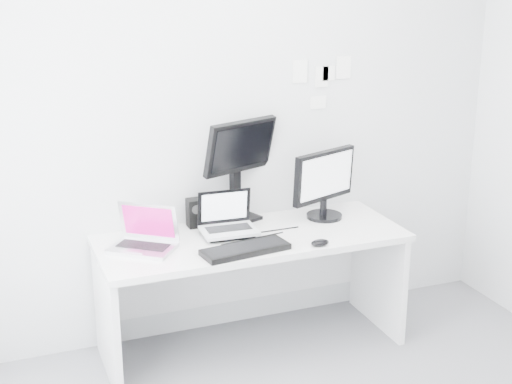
{
  "coord_description": "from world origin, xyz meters",
  "views": [
    {
      "loc": [
        -1.41,
        -2.46,
        2.24
      ],
      "look_at": [
        0.02,
        1.23,
        1.0
      ],
      "focal_mm": 50.83,
      "sensor_mm": 36.0,
      "label": 1
    }
  ],
  "objects": [
    {
      "name": "dell_laptop",
      "position": [
        -0.13,
        1.28,
        0.86
      ],
      "size": [
        0.33,
        0.26,
        0.27
      ],
      "primitive_type": "cube",
      "rotation": [
        0.0,
        0.0,
        -0.05
      ],
      "color": "silver",
      "rests_on": "desk"
    },
    {
      "name": "rear_monitor",
      "position": [
        0.02,
        1.52,
        1.06
      ],
      "size": [
        0.52,
        0.33,
        0.66
      ],
      "primitive_type": "cube",
      "rotation": [
        0.0,
        0.0,
        0.36
      ],
      "color": "black",
      "rests_on": "desk"
    },
    {
      "name": "wall_note_0",
      "position": [
        0.45,
        1.59,
        1.62
      ],
      "size": [
        0.1,
        0.0,
        0.14
      ],
      "primitive_type": "cube",
      "color": "white",
      "rests_on": "back_wall"
    },
    {
      "name": "speaker",
      "position": [
        -0.27,
        1.51,
        0.82
      ],
      "size": [
        0.1,
        0.1,
        0.17
      ],
      "primitive_type": "cube",
      "rotation": [
        0.0,
        0.0,
        0.1
      ],
      "color": "black",
      "rests_on": "desk"
    },
    {
      "name": "keyboard",
      "position": [
        -0.12,
        1.02,
        0.75
      ],
      "size": [
        0.51,
        0.24,
        0.03
      ],
      "primitive_type": "cube",
      "rotation": [
        0.0,
        0.0,
        0.13
      ],
      "color": "black",
      "rests_on": "desk"
    },
    {
      "name": "back_wall",
      "position": [
        0.0,
        1.6,
        1.35
      ],
      "size": [
        3.6,
        0.0,
        3.6
      ],
      "primitive_type": "plane",
      "rotation": [
        1.57,
        0.0,
        0.0
      ],
      "color": "silver",
      "rests_on": "ground"
    },
    {
      "name": "wall_note_2",
      "position": [
        0.75,
        1.59,
        1.63
      ],
      "size": [
        0.1,
        0.0,
        0.14
      ],
      "primitive_type": "cube",
      "color": "white",
      "rests_on": "back_wall"
    },
    {
      "name": "wall_note_3",
      "position": [
        0.58,
        1.59,
        1.42
      ],
      "size": [
        0.11,
        0.0,
        0.08
      ],
      "primitive_type": "cube",
      "color": "white",
      "rests_on": "back_wall"
    },
    {
      "name": "mouse",
      "position": [
        0.3,
        0.96,
        0.75
      ],
      "size": [
        0.11,
        0.08,
        0.04
      ],
      "primitive_type": "ellipsoid",
      "rotation": [
        0.0,
        0.0,
        0.07
      ],
      "color": "black",
      "rests_on": "desk"
    },
    {
      "name": "wall_note_1",
      "position": [
        0.6,
        1.59,
        1.58
      ],
      "size": [
        0.09,
        0.0,
        0.13
      ],
      "primitive_type": "cube",
      "color": "white",
      "rests_on": "back_wall"
    },
    {
      "name": "macbook",
      "position": [
        -0.65,
        1.25,
        0.86
      ],
      "size": [
        0.44,
        0.42,
        0.26
      ],
      "primitive_type": "cube",
      "rotation": [
        0.0,
        0.0,
        -0.66
      ],
      "color": "#B1B1B6",
      "rests_on": "desk"
    },
    {
      "name": "desk",
      "position": [
        0.0,
        1.25,
        0.36
      ],
      "size": [
        1.8,
        0.7,
        0.73
      ],
      "primitive_type": "cube",
      "color": "silver",
      "rests_on": "ground"
    },
    {
      "name": "wall_note_4",
      "position": [
        0.65,
        1.59,
        1.6
      ],
      "size": [
        0.08,
        0.0,
        0.09
      ],
      "primitive_type": "cube",
      "color": "white",
      "rests_on": "back_wall"
    },
    {
      "name": "samsung_monitor",
      "position": [
        0.54,
        1.38,
        0.95
      ],
      "size": [
        0.53,
        0.38,
        0.45
      ],
      "primitive_type": "cube",
      "rotation": [
        0.0,
        0.0,
        0.37
      ],
      "color": "black",
      "rests_on": "desk"
    }
  ]
}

